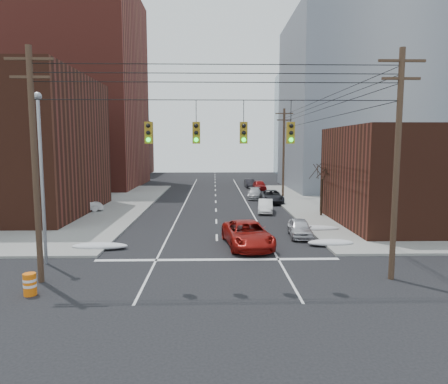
{
  "coord_description": "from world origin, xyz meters",
  "views": [
    {
      "loc": [
        -0.18,
        -15.74,
        6.54
      ],
      "look_at": [
        0.57,
        14.22,
        3.0
      ],
      "focal_mm": 32.0,
      "sensor_mm": 36.0,
      "label": 1
    }
  ],
  "objects": [
    {
      "name": "building_brick_far",
      "position": [
        -26.0,
        74.0,
        6.0
      ],
      "size": [
        22.0,
        18.0,
        12.0
      ],
      "primitive_type": "cube",
      "color": "#441F14",
      "rests_on": "ground"
    },
    {
      "name": "traffic_signals",
      "position": [
        0.1,
        2.97,
        7.17
      ],
      "size": [
        17.0,
        0.42,
        2.02
      ],
      "color": "black",
      "rests_on": "ground"
    },
    {
      "name": "parked_car_a",
      "position": [
        5.94,
        12.11,
        0.64
      ],
      "size": [
        1.78,
        3.88,
        1.29
      ],
      "primitive_type": "imported",
      "rotation": [
        0.0,
        0.0,
        -0.07
      ],
      "color": "silver",
      "rests_on": "ground"
    },
    {
      "name": "utility_pole_right",
      "position": [
        8.5,
        3.0,
        5.78
      ],
      "size": [
        2.2,
        0.28,
        11.0
      ],
      "color": "#473323",
      "rests_on": "ground"
    },
    {
      "name": "ground",
      "position": [
        0.0,
        0.0,
        0.0
      ],
      "size": [
        160.0,
        160.0,
        0.0
      ],
      "primitive_type": "plane",
      "color": "black",
      "rests_on": "ground"
    },
    {
      "name": "red_pickup",
      "position": [
        1.97,
        9.49,
        0.81
      ],
      "size": [
        3.39,
        6.1,
        1.61
      ],
      "primitive_type": "imported",
      "rotation": [
        0.0,
        0.0,
        0.13
      ],
      "color": "maroon",
      "rests_on": "ground"
    },
    {
      "name": "construction_barrel",
      "position": [
        -8.25,
        1.29,
        0.5
      ],
      "size": [
        0.66,
        0.66,
        0.98
      ],
      "rotation": [
        0.0,
        0.0,
        0.22
      ],
      "color": "orange",
      "rests_on": "ground"
    },
    {
      "name": "parked_car_e",
      "position": [
        6.4,
        41.69,
        0.72
      ],
      "size": [
        1.76,
        4.27,
        1.45
      ],
      "primitive_type": "imported",
      "rotation": [
        0.0,
        0.0,
        0.01
      ],
      "color": "maroon",
      "rests_on": "ground"
    },
    {
      "name": "building_office",
      "position": [
        22.0,
        44.0,
        12.5
      ],
      "size": [
        22.0,
        20.0,
        25.0
      ],
      "primitive_type": "cube",
      "color": "gray",
      "rests_on": "ground"
    },
    {
      "name": "parked_car_d",
      "position": [
        4.8,
        32.5,
        0.64
      ],
      "size": [
        2.13,
        4.52,
        1.27
      ],
      "primitive_type": "imported",
      "rotation": [
        0.0,
        0.0,
        -0.08
      ],
      "color": "#A2A2A6",
      "rests_on": "ground"
    },
    {
      "name": "snow_east_far",
      "position": [
        7.4,
        14.0,
        0.21
      ],
      "size": [
        4.0,
        1.08,
        0.42
      ],
      "primitive_type": "ellipsoid",
      "color": "silver",
      "rests_on": "ground"
    },
    {
      "name": "lot_car_a",
      "position": [
        -12.88,
        22.46,
        0.78
      ],
      "size": [
        4.03,
        2.74,
        1.26
      ],
      "primitive_type": "imported",
      "rotation": [
        0.0,
        0.0,
        1.98
      ],
      "color": "silver",
      "rests_on": "sidewalk_nw"
    },
    {
      "name": "building_storefront",
      "position": [
        18.0,
        16.0,
        4.0
      ],
      "size": [
        16.0,
        12.0,
        8.0
      ],
      "primitive_type": "cube",
      "color": "#441F14",
      "rests_on": "ground"
    },
    {
      "name": "building_brick_tall",
      "position": [
        -24.0,
        48.0,
        15.0
      ],
      "size": [
        24.0,
        20.0,
        30.0
      ],
      "primitive_type": "cube",
      "color": "maroon",
      "rests_on": "ground"
    },
    {
      "name": "building_glass",
      "position": [
        24.0,
        70.0,
        11.0
      ],
      "size": [
        20.0,
        18.0,
        22.0
      ],
      "primitive_type": "cube",
      "color": "gray",
      "rests_on": "ground"
    },
    {
      "name": "utility_pole_far",
      "position": [
        8.5,
        34.0,
        5.78
      ],
      "size": [
        2.2,
        0.28,
        11.0
      ],
      "color": "#473323",
      "rests_on": "ground"
    },
    {
      "name": "utility_pole_left",
      "position": [
        -8.5,
        3.0,
        5.78
      ],
      "size": [
        2.2,
        0.28,
        11.0
      ],
      "color": "#473323",
      "rests_on": "ground"
    },
    {
      "name": "snow_ne",
      "position": [
        7.4,
        9.5,
        0.21
      ],
      "size": [
        3.0,
        1.08,
        0.42
      ],
      "primitive_type": "ellipsoid",
      "color": "silver",
      "rests_on": "ground"
    },
    {
      "name": "parked_car_b",
      "position": [
        4.8,
        22.38,
        0.64
      ],
      "size": [
        1.87,
        4.04,
        1.28
      ],
      "primitive_type": "imported",
      "rotation": [
        0.0,
        0.0,
        -0.13
      ],
      "color": "white",
      "rests_on": "ground"
    },
    {
      "name": "parked_car_f",
      "position": [
        5.32,
        45.68,
        0.64
      ],
      "size": [
        1.51,
        3.92,
        1.28
      ],
      "primitive_type": "imported",
      "rotation": [
        0.0,
        0.0,
        0.04
      ],
      "color": "black",
      "rests_on": "ground"
    },
    {
      "name": "parked_car_c",
      "position": [
        6.32,
        28.82,
        0.72
      ],
      "size": [
        2.49,
        5.22,
        1.44
      ],
      "primitive_type": "imported",
      "rotation": [
        0.0,
        0.0,
        -0.02
      ],
      "color": "black",
      "rests_on": "ground"
    },
    {
      "name": "lot_car_b",
      "position": [
        -15.75,
        26.04,
        0.89
      ],
      "size": [
        5.6,
        3.11,
        1.48
      ],
      "primitive_type": "imported",
      "rotation": [
        0.0,
        0.0,
        1.7
      ],
      "color": "#B1B2B7",
      "rests_on": "sidewalk_nw"
    },
    {
      "name": "lot_car_d",
      "position": [
        -19.8,
        28.71,
        0.89
      ],
      "size": [
        4.47,
        2.09,
        1.48
      ],
      "primitive_type": "imported",
      "rotation": [
        0.0,
        0.0,
        1.65
      ],
      "color": "#A4A4A8",
      "rests_on": "sidewalk_nw"
    },
    {
      "name": "street_light",
      "position": [
        -9.5,
        6.0,
        5.54
      ],
      "size": [
        0.44,
        0.44,
        9.32
      ],
      "color": "gray",
      "rests_on": "ground"
    },
    {
      "name": "bare_tree",
      "position": [
        9.59,
        20.0,
        2.32
      ],
      "size": [
        2.09,
        2.2,
        4.93
      ],
      "color": "black",
      "rests_on": "ground"
    },
    {
      "name": "snow_nw",
      "position": [
        -7.4,
        9.0,
        0.21
      ],
      "size": [
        3.5,
        1.08,
        0.42
      ],
      "primitive_type": "ellipsoid",
      "color": "silver",
      "rests_on": "ground"
    }
  ]
}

